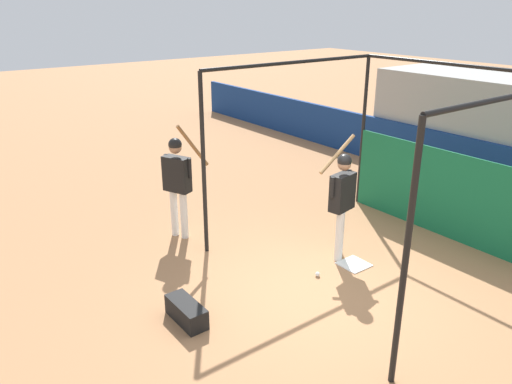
# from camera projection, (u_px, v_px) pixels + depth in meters

# --- Properties ---
(ground_plane) EXTENTS (60.00, 60.00, 0.00)m
(ground_plane) POSITION_uv_depth(u_px,v_px,m) (320.00, 290.00, 7.38)
(ground_plane) COLOR #A8754C
(batting_cage) EXTENTS (4.01, 3.85, 3.06)m
(batting_cage) POSITION_uv_depth(u_px,v_px,m) (426.00, 173.00, 8.42)
(batting_cage) COLOR black
(batting_cage) RESTS_ON ground
(home_plate) EXTENTS (0.44, 0.44, 0.02)m
(home_plate) POSITION_uv_depth(u_px,v_px,m) (354.00, 264.00, 8.09)
(home_plate) COLOR white
(home_plate) RESTS_ON ground
(player_batter) EXTENTS (0.54, 0.87, 1.95)m
(player_batter) POSITION_uv_depth(u_px,v_px,m) (342.00, 196.00, 7.98)
(player_batter) COLOR white
(player_batter) RESTS_ON ground
(player_waiting) EXTENTS (0.69, 0.62, 2.15)m
(player_waiting) POSITION_uv_depth(u_px,v_px,m) (178.00, 178.00, 8.69)
(player_waiting) COLOR white
(player_waiting) RESTS_ON ground
(equipment_bag) EXTENTS (0.70, 0.28, 0.28)m
(equipment_bag) POSITION_uv_depth(u_px,v_px,m) (186.00, 312.00, 6.62)
(equipment_bag) COLOR black
(equipment_bag) RESTS_ON ground
(baseball) EXTENTS (0.07, 0.07, 0.07)m
(baseball) POSITION_uv_depth(u_px,v_px,m) (318.00, 274.00, 7.74)
(baseball) COLOR white
(baseball) RESTS_ON ground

